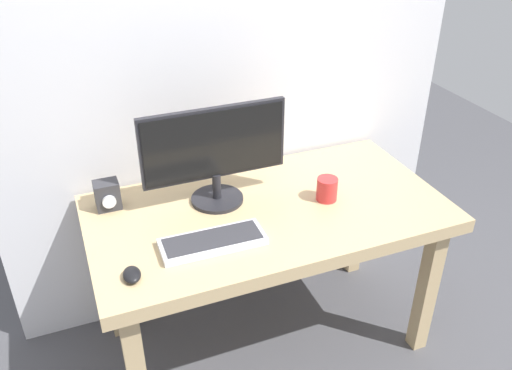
{
  "coord_description": "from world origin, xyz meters",
  "views": [
    {
      "loc": [
        -0.74,
        -1.71,
        1.98
      ],
      "look_at": [
        -0.05,
        0.0,
        0.87
      ],
      "focal_mm": 37.69,
      "sensor_mm": 36.0,
      "label": 1
    }
  ],
  "objects_px": {
    "monitor": "(215,151)",
    "keyboard_primary": "(213,242)",
    "mouse": "(132,275)",
    "coffee_mug": "(327,189)",
    "desk": "(268,225)",
    "audio_controller": "(107,195)"
  },
  "relations": [
    {
      "from": "desk",
      "to": "keyboard_primary",
      "type": "distance_m",
      "value": 0.35
    },
    {
      "from": "monitor",
      "to": "mouse",
      "type": "distance_m",
      "value": 0.61
    },
    {
      "from": "coffee_mug",
      "to": "audio_controller",
      "type": "bearing_deg",
      "value": 162.3
    },
    {
      "from": "desk",
      "to": "mouse",
      "type": "distance_m",
      "value": 0.66
    },
    {
      "from": "keyboard_primary",
      "to": "mouse",
      "type": "xyz_separation_m",
      "value": [
        -0.32,
        -0.08,
        0.0
      ]
    },
    {
      "from": "desk",
      "to": "coffee_mug",
      "type": "xyz_separation_m",
      "value": [
        0.25,
        -0.03,
        0.14
      ]
    },
    {
      "from": "desk",
      "to": "keyboard_primary",
      "type": "height_order",
      "value": "keyboard_primary"
    },
    {
      "from": "desk",
      "to": "keyboard_primary",
      "type": "bearing_deg",
      "value": -151.47
    },
    {
      "from": "coffee_mug",
      "to": "monitor",
      "type": "bearing_deg",
      "value": 158.51
    },
    {
      "from": "monitor",
      "to": "mouse",
      "type": "bearing_deg",
      "value": -138.86
    },
    {
      "from": "keyboard_primary",
      "to": "mouse",
      "type": "distance_m",
      "value": 0.32
    },
    {
      "from": "mouse",
      "to": "coffee_mug",
      "type": "distance_m",
      "value": 0.88
    },
    {
      "from": "keyboard_primary",
      "to": "mouse",
      "type": "bearing_deg",
      "value": -166.12
    },
    {
      "from": "keyboard_primary",
      "to": "mouse",
      "type": "height_order",
      "value": "mouse"
    },
    {
      "from": "audio_controller",
      "to": "mouse",
      "type": "bearing_deg",
      "value": -89.33
    },
    {
      "from": "desk",
      "to": "mouse",
      "type": "xyz_separation_m",
      "value": [
        -0.61,
        -0.24,
        0.1
      ]
    },
    {
      "from": "mouse",
      "to": "desk",
      "type": "bearing_deg",
      "value": 25.13
    },
    {
      "from": "keyboard_primary",
      "to": "coffee_mug",
      "type": "xyz_separation_m",
      "value": [
        0.55,
        0.12,
        0.04
      ]
    },
    {
      "from": "monitor",
      "to": "audio_controller",
      "type": "relative_size",
      "value": 5.02
    },
    {
      "from": "monitor",
      "to": "keyboard_primary",
      "type": "height_order",
      "value": "monitor"
    },
    {
      "from": "desk",
      "to": "coffee_mug",
      "type": "height_order",
      "value": "coffee_mug"
    },
    {
      "from": "keyboard_primary",
      "to": "coffee_mug",
      "type": "height_order",
      "value": "coffee_mug"
    }
  ]
}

